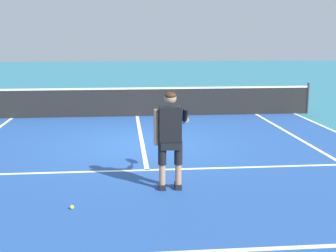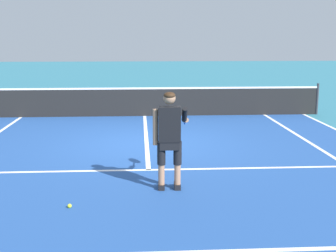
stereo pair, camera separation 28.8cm
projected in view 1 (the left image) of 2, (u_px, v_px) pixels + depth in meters
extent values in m
plane|color=teal|center=(142.00, 144.00, 11.40)|extent=(80.00, 80.00, 0.00)
cube|color=#234C93|center=(144.00, 153.00, 10.48)|extent=(10.98, 10.41, 0.00)
cube|color=white|center=(147.00, 170.00, 9.11)|extent=(8.23, 0.10, 0.01)
cube|color=white|center=(141.00, 136.00, 12.24)|extent=(0.10, 6.40, 0.01)
cube|color=white|center=(316.00, 149.00, 10.87)|extent=(0.10, 10.01, 0.01)
cylinder|color=#333338|center=(308.00, 98.00, 15.84)|extent=(0.08, 0.08, 1.07)
cube|color=black|center=(137.00, 103.00, 15.28)|extent=(11.84, 0.02, 0.91)
cube|color=white|center=(137.00, 88.00, 15.19)|extent=(11.84, 0.03, 0.06)
cube|color=black|center=(162.00, 186.00, 8.00)|extent=(0.12, 0.28, 0.09)
cube|color=black|center=(178.00, 186.00, 8.02)|extent=(0.12, 0.28, 0.09)
cylinder|color=#A37556|center=(162.00, 174.00, 7.92)|extent=(0.11, 0.11, 0.36)
cylinder|color=black|center=(162.00, 153.00, 7.84)|extent=(0.14, 0.14, 0.41)
cylinder|color=#A37556|center=(178.00, 174.00, 7.94)|extent=(0.11, 0.11, 0.36)
cylinder|color=black|center=(178.00, 153.00, 7.87)|extent=(0.14, 0.14, 0.41)
cube|color=black|center=(170.00, 144.00, 7.82)|extent=(0.34, 0.21, 0.20)
cube|color=black|center=(170.00, 124.00, 7.76)|extent=(0.39, 0.23, 0.60)
cylinder|color=#A37556|center=(156.00, 127.00, 7.75)|extent=(0.09, 0.09, 0.62)
cylinder|color=black|center=(185.00, 114.00, 7.84)|extent=(0.10, 0.26, 0.29)
cylinder|color=#A37556|center=(186.00, 120.00, 8.07)|extent=(0.09, 0.29, 0.14)
sphere|color=#A37556|center=(170.00, 98.00, 7.68)|extent=(0.21, 0.21, 0.21)
ellipsoid|color=#382314|center=(170.00, 95.00, 7.65)|extent=(0.20, 0.20, 0.12)
cylinder|color=#232326|center=(186.00, 120.00, 8.29)|extent=(0.04, 0.20, 0.03)
cylinder|color=#1E479E|center=(185.00, 118.00, 8.44)|extent=(0.03, 0.10, 0.02)
torus|color=#1E479E|center=(184.00, 117.00, 8.62)|extent=(0.03, 0.30, 0.30)
cylinder|color=silver|center=(184.00, 117.00, 8.62)|extent=(0.01, 0.25, 0.25)
sphere|color=#CCE02D|center=(72.00, 207.00, 7.04)|extent=(0.07, 0.07, 0.07)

